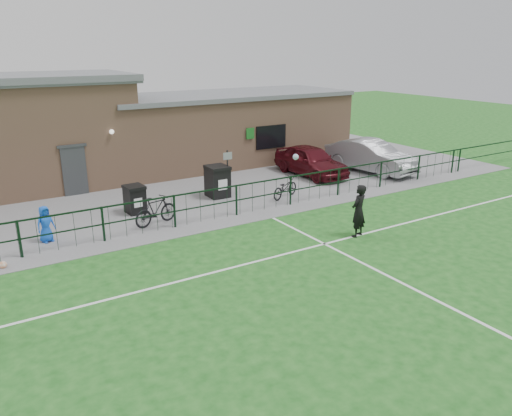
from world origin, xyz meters
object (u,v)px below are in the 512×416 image
wheelie_bin_right (217,182)px  sign_post (228,174)px  car_maroon (311,161)px  bicycle_d (156,210)px  car_silver (370,156)px  bicycle_e (285,188)px  ball_ground (3,265)px  spectator_child (45,224)px  wheelie_bin_left (135,200)px

wheelie_bin_right → sign_post: (0.36, -0.25, 0.38)m
wheelie_bin_right → car_maroon: 5.67m
bicycle_d → sign_post: bearing=-81.5°
wheelie_bin_right → car_maroon: car_maroon is taller
car_silver → bicycle_e: 6.52m
ball_ground → spectator_child: bearing=45.0°
bicycle_e → spectator_child: (-9.45, 0.05, 0.17)m
ball_ground → bicycle_d: bearing=12.6°
wheelie_bin_left → bicycle_d: 1.70m
wheelie_bin_left → spectator_child: size_ratio=0.82×
wheelie_bin_right → spectator_child: wheelie_bin_right is taller
wheelie_bin_right → bicycle_d: wheelie_bin_right is taller
car_silver → spectator_child: bearing=176.7°
wheelie_bin_left → ball_ground: (-4.92, -2.83, -0.41)m
ball_ground → wheelie_bin_right: bearing=19.7°
wheelie_bin_left → car_maroon: size_ratio=0.23×
car_maroon → bicycle_e: bearing=-144.1°
bicycle_e → ball_ground: bicycle_e is taller
car_maroon → ball_ground: (-14.21, -3.92, -0.65)m
car_silver → spectator_child: 15.85m
bicycle_e → wheelie_bin_left: bearing=55.3°
wheelie_bin_left → wheelie_bin_right: bearing=-0.4°
ball_ground → bicycle_e: bearing=7.4°
car_maroon → ball_ground: car_maroon is taller
sign_post → car_silver: size_ratio=0.41×
wheelie_bin_left → sign_post: size_ratio=0.50×
wheelie_bin_left → car_silver: car_silver is taller
car_silver → ball_ground: size_ratio=22.45×
wheelie_bin_right → wheelie_bin_left: bearing=-175.5°
car_silver → sign_post: bearing=172.2°
spectator_child → car_maroon: bearing=-7.9°
wheelie_bin_right → car_silver: (8.65, -0.14, 0.17)m
wheelie_bin_right → bicycle_e: wheelie_bin_right is taller
bicycle_e → ball_ground: size_ratio=7.74×
car_maroon → spectator_child: bearing=-170.4°
bicycle_d → bicycle_e: 5.83m
bicycle_d → bicycle_e: (5.82, 0.29, -0.09)m
car_silver → car_maroon: bearing=153.7°
bicycle_e → sign_post: bearing=33.0°
wheelie_bin_left → wheelie_bin_right: wheelie_bin_right is taller
bicycle_e → car_maroon: bearing=-74.4°
bicycle_d → ball_ground: (-5.11, -1.14, -0.44)m
bicycle_e → ball_ground: (-10.93, -1.43, -0.35)m
wheelie_bin_right → car_silver: size_ratio=0.26×
sign_post → wheelie_bin_left: bearing=-180.0°
sign_post → bicycle_d: bearing=-156.3°
sign_post → spectator_child: bearing=-169.7°
spectator_child → ball_ground: size_ratio=5.65×
wheelie_bin_left → bicycle_e: 6.17m
car_silver → bicycle_e: (-6.33, -1.52, -0.36)m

